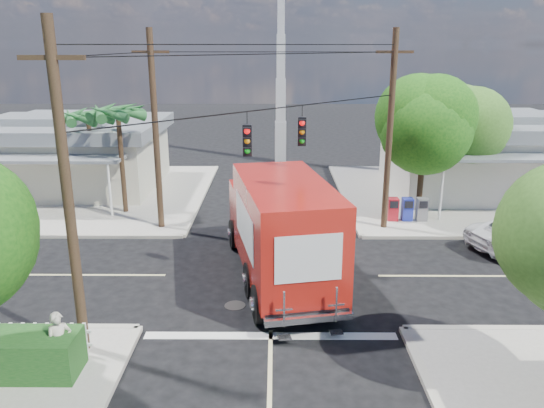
{
  "coord_description": "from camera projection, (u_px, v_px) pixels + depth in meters",
  "views": [
    {
      "loc": [
        0.13,
        -18.23,
        8.29
      ],
      "look_at": [
        0.0,
        2.0,
        2.2
      ],
      "focal_mm": 35.0,
      "sensor_mm": 36.0,
      "label": 1
    }
  ],
  "objects": [
    {
      "name": "palm_nw_back",
      "position": [
        88.0,
        118.0,
        27.17
      ],
      "size": [
        3.01,
        3.08,
        5.19
      ],
      "color": "#422D1C",
      "rests_on": "sidewalk_nw"
    },
    {
      "name": "vending_boxes",
      "position": [
        407.0,
        209.0,
        25.54
      ],
      "size": [
        1.9,
        0.5,
        1.1
      ],
      "color": "#B01621",
      "rests_on": "sidewalk_ne"
    },
    {
      "name": "pedestrian",
      "position": [
        60.0,
        343.0,
        13.53
      ],
      "size": [
        0.74,
        0.67,
        1.7
      ],
      "primitive_type": "imported",
      "rotation": [
        0.0,
        0.0,
        0.55
      ],
      "color": "beige",
      "rests_on": "sidewalk_sw"
    },
    {
      "name": "sidewalk_ne",
      "position": [
        464.0,
        195.0,
        30.17
      ],
      "size": [
        14.12,
        14.12,
        0.14
      ],
      "color": "#9F998F",
      "rests_on": "ground"
    },
    {
      "name": "ground",
      "position": [
        272.0,
        276.0,
        19.84
      ],
      "size": [
        120.0,
        120.0,
        0.0
      ],
      "primitive_type": "plane",
      "color": "black",
      "rests_on": "ground"
    },
    {
      "name": "road_markings",
      "position": [
        271.0,
        293.0,
        18.43
      ],
      "size": [
        32.0,
        32.0,
        0.01
      ],
      "color": "beige",
      "rests_on": "ground"
    },
    {
      "name": "building_nw",
      "position": [
        70.0,
        152.0,
        31.21
      ],
      "size": [
        10.8,
        10.2,
        4.3
      ],
      "color": "beige",
      "rests_on": "sidewalk_nw"
    },
    {
      "name": "parked_car",
      "position": [
        527.0,
        234.0,
        22.18
      ],
      "size": [
        5.54,
        3.85,
        1.4
      ],
      "primitive_type": "imported",
      "rotation": [
        0.0,
        0.0,
        1.9
      ],
      "color": "silver",
      "rests_on": "ground"
    },
    {
      "name": "sidewalk_nw",
      "position": [
        83.0,
        195.0,
        30.31
      ],
      "size": [
        14.12,
        14.12,
        0.14
      ],
      "color": "#9F998F",
      "rests_on": "ground"
    },
    {
      "name": "radio_tower",
      "position": [
        281.0,
        84.0,
        37.36
      ],
      "size": [
        0.8,
        0.8,
        17.0
      ],
      "color": "silver",
      "rests_on": "ground"
    },
    {
      "name": "delivery_truck",
      "position": [
        280.0,
        228.0,
        19.06
      ],
      "size": [
        4.34,
        9.29,
        3.88
      ],
      "color": "black",
      "rests_on": "ground"
    },
    {
      "name": "tree_ne_front",
      "position": [
        426.0,
        123.0,
        24.89
      ],
      "size": [
        4.21,
        4.14,
        6.66
      ],
      "color": "#422D1C",
      "rests_on": "sidewalk_ne"
    },
    {
      "name": "building_ne",
      "position": [
        490.0,
        153.0,
        30.55
      ],
      "size": [
        11.8,
        10.2,
        4.5
      ],
      "color": "silver",
      "rests_on": "sidewalk_ne"
    },
    {
      "name": "utility_poles",
      "position": [
        230.0,
        144.0,
        20.04
      ],
      "size": [
        12.0,
        10.68,
        9.0
      ],
      "color": "#473321",
      "rests_on": "ground"
    },
    {
      "name": "tree_ne_back",
      "position": [
        464.0,
        128.0,
        27.15
      ],
      "size": [
        3.77,
        3.66,
        5.82
      ],
      "color": "#422D1C",
      "rests_on": "sidewalk_ne"
    },
    {
      "name": "palm_nw_front",
      "position": [
        118.0,
        115.0,
        25.62
      ],
      "size": [
        3.01,
        3.08,
        5.59
      ],
      "color": "#422D1C",
      "rests_on": "sidewalk_nw"
    }
  ]
}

